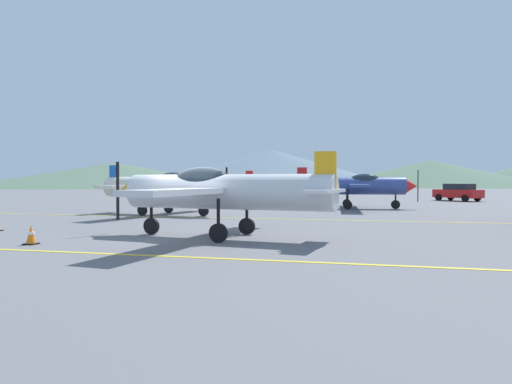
{
  "coord_description": "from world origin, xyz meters",
  "views": [
    {
      "loc": [
        6.33,
        -15.17,
        1.94
      ],
      "look_at": [
        -0.91,
        14.0,
        1.2
      ],
      "focal_mm": 33.46,
      "sensor_mm": 36.0,
      "label": 1
    }
  ],
  "objects_px": {
    "airplane_back": "(288,184)",
    "airplane_near": "(219,190)",
    "airplane_mid": "(163,186)",
    "car_sedan": "(458,192)",
    "traffic_cone_front": "(31,235)",
    "airplane_far": "(355,185)"
  },
  "relations": [
    {
      "from": "car_sedan",
      "to": "traffic_cone_front",
      "type": "bearing_deg",
      "value": -116.5
    },
    {
      "from": "airplane_far",
      "to": "airplane_mid",
      "type": "bearing_deg",
      "value": -140.59
    },
    {
      "from": "car_sedan",
      "to": "traffic_cone_front",
      "type": "distance_m",
      "value": 39.65
    },
    {
      "from": "airplane_mid",
      "to": "car_sedan",
      "type": "distance_m",
      "value": 29.92
    },
    {
      "from": "airplane_far",
      "to": "traffic_cone_front",
      "type": "distance_m",
      "value": 22.81
    },
    {
      "from": "airplane_mid",
      "to": "airplane_far",
      "type": "bearing_deg",
      "value": 39.41
    },
    {
      "from": "airplane_mid",
      "to": "traffic_cone_front",
      "type": "bearing_deg",
      "value": -83.19
    },
    {
      "from": "airplane_back",
      "to": "car_sedan",
      "type": "height_order",
      "value": "airplane_back"
    },
    {
      "from": "airplane_back",
      "to": "airplane_far",
      "type": "bearing_deg",
      "value": -56.22
    },
    {
      "from": "airplane_near",
      "to": "airplane_mid",
      "type": "relative_size",
      "value": 1.0
    },
    {
      "from": "airplane_far",
      "to": "car_sedan",
      "type": "height_order",
      "value": "airplane_far"
    },
    {
      "from": "airplane_mid",
      "to": "traffic_cone_front",
      "type": "relative_size",
      "value": 16.03
    },
    {
      "from": "airplane_back",
      "to": "airplane_near",
      "type": "bearing_deg",
      "value": -84.62
    },
    {
      "from": "airplane_far",
      "to": "car_sedan",
      "type": "relative_size",
      "value": 2.2
    },
    {
      "from": "airplane_mid",
      "to": "airplane_far",
      "type": "relative_size",
      "value": 1.0
    },
    {
      "from": "airplane_near",
      "to": "airplane_far",
      "type": "distance_m",
      "value": 18.4
    },
    {
      "from": "airplane_near",
      "to": "traffic_cone_front",
      "type": "bearing_deg",
      "value": -148.92
    },
    {
      "from": "airplane_near",
      "to": "airplane_back",
      "type": "xyz_separation_m",
      "value": [
        -2.6,
        27.6,
        0.0
      ]
    },
    {
      "from": "airplane_mid",
      "to": "airplane_back",
      "type": "xyz_separation_m",
      "value": [
        3.88,
        18.06,
        0.0
      ]
    },
    {
      "from": "airplane_back",
      "to": "car_sedan",
      "type": "bearing_deg",
      "value": 17.69
    },
    {
      "from": "airplane_mid",
      "to": "airplane_back",
      "type": "height_order",
      "value": "same"
    },
    {
      "from": "car_sedan",
      "to": "airplane_far",
      "type": "bearing_deg",
      "value": -121.55
    }
  ]
}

